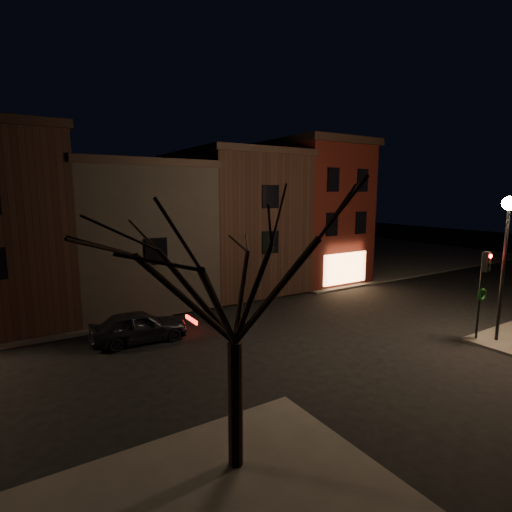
{
  "coord_description": "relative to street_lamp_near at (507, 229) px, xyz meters",
  "views": [
    {
      "loc": [
        -12.35,
        -14.83,
        6.75
      ],
      "look_at": [
        -0.41,
        4.08,
        3.2
      ],
      "focal_mm": 28.0,
      "sensor_mm": 36.0,
      "label": 1
    }
  ],
  "objects": [
    {
      "name": "ground",
      "position": [
        -6.2,
        6.0,
        -5.18
      ],
      "size": [
        120.0,
        120.0,
        0.0
      ],
      "primitive_type": "plane",
      "color": "black",
      "rests_on": "ground"
    },
    {
      "name": "sidewalk_far_right",
      "position": [
        13.8,
        26.0,
        -5.12
      ],
      "size": [
        30.0,
        30.0,
        0.12
      ],
      "primitive_type": "cube",
      "color": "#2D2B28",
      "rests_on": "ground"
    },
    {
      "name": "corner_building",
      "position": [
        1.8,
        15.47,
        0.22
      ],
      "size": [
        6.5,
        8.5,
        10.5
      ],
      "color": "#41100B",
      "rests_on": "ground"
    },
    {
      "name": "row_building_a",
      "position": [
        -4.7,
        16.5,
        -0.34
      ],
      "size": [
        7.3,
        10.3,
        9.4
      ],
      "color": "black",
      "rests_on": "ground"
    },
    {
      "name": "row_building_b",
      "position": [
        -11.95,
        16.5,
        -0.85
      ],
      "size": [
        7.8,
        10.3,
        8.4
      ],
      "color": "black",
      "rests_on": "ground"
    },
    {
      "name": "street_lamp_near",
      "position": [
        0.0,
        0.0,
        0.0
      ],
      "size": [
        0.6,
        0.6,
        6.48
      ],
      "color": "black",
      "rests_on": "sidewalk_near_right"
    },
    {
      "name": "traffic_signal",
      "position": [
        -0.6,
        0.49,
        -2.37
      ],
      "size": [
        0.58,
        0.38,
        4.05
      ],
      "color": "black",
      "rests_on": "sidewalk_near_right"
    },
    {
      "name": "bare_tree_left",
      "position": [
        -14.2,
        -1.0,
        0.25
      ],
      "size": [
        5.6,
        5.6,
        7.5
      ],
      "color": "black",
      "rests_on": "sidewalk_near_left"
    },
    {
      "name": "parked_car_a",
      "position": [
        -13.75,
        8.77,
        -4.45
      ],
      "size": [
        4.39,
        1.96,
        1.47
      ],
      "primitive_type": "imported",
      "rotation": [
        0.0,
        0.0,
        1.52
      ],
      "color": "black",
      "rests_on": "ground"
    }
  ]
}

